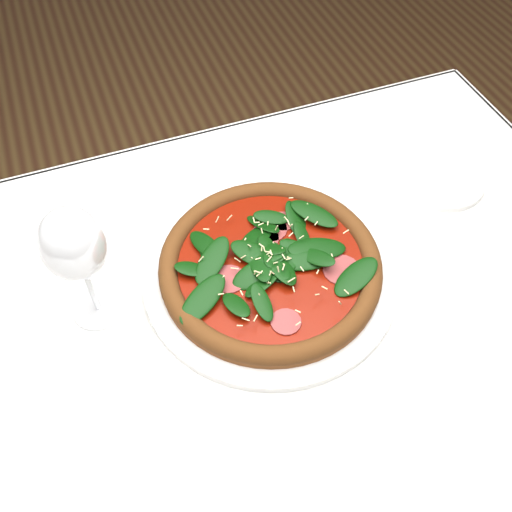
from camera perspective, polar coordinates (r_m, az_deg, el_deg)
name	(u,v)px	position (r m, az deg, el deg)	size (l,w,h in m)	color
ground	(248,485)	(1.48, -0.85, -21.96)	(6.00, 6.00, 0.00)	brown
dining_table	(243,358)	(0.87, -1.36, -10.19)	(1.21, 0.81, 0.75)	white
plate	(270,272)	(0.82, 1.42, -1.56)	(0.37, 0.37, 0.02)	silver
pizza	(270,263)	(0.80, 1.45, -0.68)	(0.35, 0.35, 0.04)	brown
wine_glass	(74,247)	(0.72, -17.75, 0.88)	(0.08, 0.08, 0.20)	white
saucer_far	(442,180)	(1.00, 18.14, 7.25)	(0.14, 0.14, 0.01)	silver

